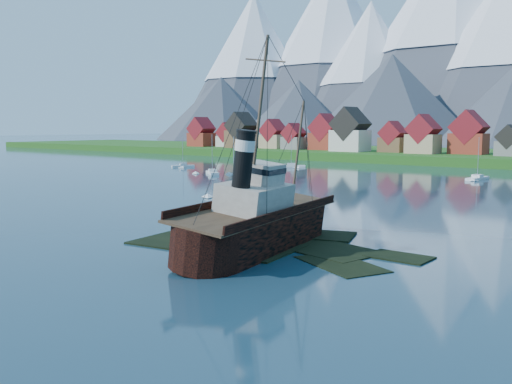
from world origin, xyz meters
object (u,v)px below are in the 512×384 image
Objects in this scene: sailboat_a at (234,196)px; sailboat_b at (183,166)px; sailboat_e at (477,179)px; sailboat_c at (212,173)px; tugboat_wreck at (265,221)px; sailboat_f at (291,167)px.

sailboat_a reaches higher than sailboat_b.
sailboat_a is 66.34m from sailboat_e.
tugboat_wreck is at bearing -96.29° from sailboat_c.
sailboat_e is at bearing 42.47° from sailboat_b.
sailboat_c is at bearing 4.88° from sailboat_b.
tugboat_wreck reaches higher than sailboat_c.
sailboat_c is 33.89m from sailboat_f.
tugboat_wreck is at bearing -7.01° from sailboat_b.
sailboat_f is (26.78, 20.59, -0.01)m from sailboat_b.
sailboat_b is (-62.62, 47.76, -0.02)m from sailboat_a.
sailboat_e is at bearing 84.55° from tugboat_wreck.
sailboat_e is (-7.13, 91.83, -2.62)m from tugboat_wreck.
sailboat_a is at bearing -106.40° from sailboat_e.
sailboat_c is at bearing -151.59° from sailboat_e.
sailboat_a is at bearing 125.53° from tugboat_wreck.
sailboat_f is (-65.84, 97.92, -2.62)m from tugboat_wreck.
sailboat_f is at bearing 70.41° from sailboat_b.
sailboat_b is 33.78m from sailboat_f.
sailboat_a reaches higher than sailboat_e.
sailboat_b is 0.95× the size of sailboat_e.
sailboat_b is at bearing 99.19° from sailboat_c.
sailboat_f is at bearing 114.03° from tugboat_wreck.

